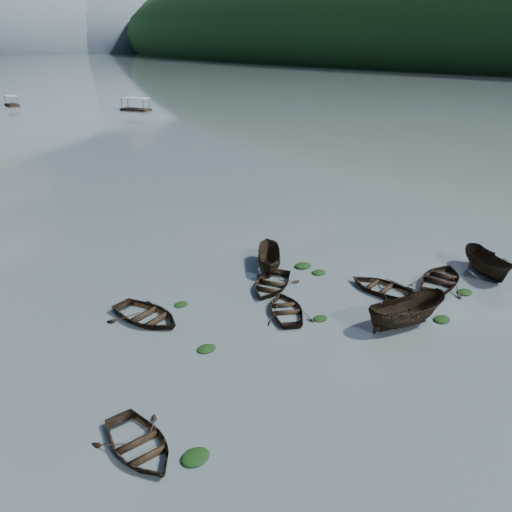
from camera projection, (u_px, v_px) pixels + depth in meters
ground_plane at (412, 376)px, 23.35m from camera, size 2400.00×2400.00×0.00m
haze_mtn_d at (90, 50)px, 857.84m from camera, size 520.00×520.00×220.00m
rowboat_0 at (140, 449)px, 19.13m from camera, size 2.90×4.04×0.83m
rowboat_1 at (286, 312)px, 28.78m from camera, size 4.33×4.75×0.81m
rowboat_2 at (404, 325)px, 27.51m from camera, size 5.23×2.90×1.91m
rowboat_3 at (382, 291)px, 31.29m from camera, size 3.80×4.76×0.88m
rowboat_4 at (441, 283)px, 32.28m from camera, size 5.56×4.73×0.98m
rowboat_5 at (486, 274)px, 33.57m from camera, size 3.71×4.87×1.78m
rowboat_6 at (147, 319)px, 28.06m from camera, size 4.39×5.26×0.94m
rowboat_7 at (271, 287)px, 31.70m from camera, size 5.24×4.84×0.88m
rowboat_8 at (269, 268)px, 34.49m from camera, size 3.74×4.25×1.60m
weed_clump_0 at (196, 458)px, 18.71m from camera, size 1.14×0.93×0.25m
weed_clump_1 at (320, 319)px, 28.10m from camera, size 0.87×0.70×0.19m
weed_clump_2 at (442, 320)px, 27.98m from camera, size 1.04×0.84×0.23m
weed_clump_3 at (319, 273)px, 33.66m from camera, size 1.00×0.85×0.22m
weed_clump_4 at (465, 293)px, 31.01m from camera, size 1.08×0.85×0.22m
weed_clump_5 at (207, 349)px, 25.32m from camera, size 1.00×0.81×0.21m
weed_clump_6 at (181, 305)px, 29.60m from camera, size 0.88×0.73×0.18m
weed_clump_7 at (303, 267)px, 34.62m from camera, size 1.25×1.00×0.27m
pontoon_centre at (12, 106)px, 121.21m from camera, size 2.60×5.94×2.26m
pontoon_right at (136, 110)px, 113.04m from camera, size 5.75×7.42×2.64m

